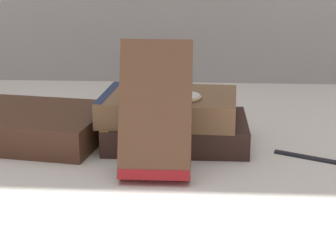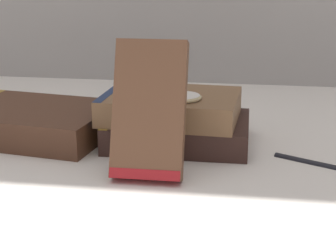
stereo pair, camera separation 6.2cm
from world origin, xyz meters
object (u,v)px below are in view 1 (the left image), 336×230
object	(u,v)px
book_flat_top	(165,106)
fountain_pen	(326,159)
book_side_left	(24,125)
book_leaning_front	(156,114)
pocket_watch	(182,97)
book_flat_bottom	(173,131)

from	to	relation	value
book_flat_top	fountain_pen	world-z (taller)	book_flat_top
fountain_pen	book_flat_top	bearing A→B (deg)	-169.39
book_side_left	fountain_pen	bearing A→B (deg)	-0.41
book_leaning_front	book_side_left	bearing A→B (deg)	148.16
pocket_watch	fountain_pen	bearing A→B (deg)	-11.27
book_side_left	book_leaning_front	xyz separation A→B (m)	(0.20, -0.12, 0.05)
book_flat_bottom	book_leaning_front	distance (m)	0.13
book_flat_bottom	fountain_pen	bearing A→B (deg)	-17.39
book_leaning_front	fountain_pen	size ratio (longest dim) A/B	1.27
book_flat_top	book_leaning_front	world-z (taller)	book_leaning_front
book_flat_bottom	book_side_left	distance (m)	0.21
book_side_left	book_leaning_front	bearing A→B (deg)	-22.85
book_leaning_front	fountain_pen	bearing A→B (deg)	14.45
book_side_left	book_flat_bottom	bearing A→B (deg)	7.48
pocket_watch	fountain_pen	world-z (taller)	pocket_watch
fountain_pen	book_side_left	bearing A→B (deg)	-162.25
book_flat_top	book_flat_bottom	bearing A→B (deg)	5.25
pocket_watch	fountain_pen	xyz separation A→B (m)	(0.19, -0.04, -0.07)
book_flat_bottom	book_flat_top	distance (m)	0.04
pocket_watch	book_flat_top	bearing A→B (deg)	133.85
book_side_left	pocket_watch	distance (m)	0.23
book_leaning_front	book_flat_top	bearing A→B (deg)	88.13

